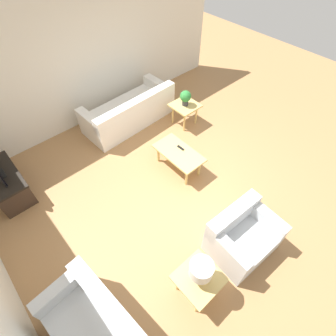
{
  "coord_description": "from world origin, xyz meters",
  "views": [
    {
      "loc": [
        -1.99,
        2.1,
        4.03
      ],
      "look_at": [
        0.23,
        0.12,
        0.55
      ],
      "focal_mm": 28.0,
      "sensor_mm": 36.0,
      "label": 1
    }
  ],
  "objects_px": {
    "table_lamp": "(201,270)",
    "armchair": "(241,237)",
    "sofa": "(130,112)",
    "potted_plant": "(186,97)",
    "coffee_table": "(179,154)",
    "side_table_plant": "(185,107)",
    "tv_stand_chest": "(6,183)",
    "side_table_lamp": "(198,280)",
    "loveseat": "(97,327)"
  },
  "relations": [
    {
      "from": "table_lamp",
      "to": "armchair",
      "type": "bearing_deg",
      "value": -88.67
    },
    {
      "from": "sofa",
      "to": "armchair",
      "type": "height_order",
      "value": "armchair"
    },
    {
      "from": "potted_plant",
      "to": "coffee_table",
      "type": "bearing_deg",
      "value": 131.03
    },
    {
      "from": "side_table_plant",
      "to": "tv_stand_chest",
      "type": "distance_m",
      "value": 3.86
    },
    {
      "from": "armchair",
      "to": "potted_plant",
      "type": "bearing_deg",
      "value": 64.91
    },
    {
      "from": "sofa",
      "to": "tv_stand_chest",
      "type": "distance_m",
      "value": 2.87
    },
    {
      "from": "coffee_table",
      "to": "potted_plant",
      "type": "distance_m",
      "value": 1.45
    },
    {
      "from": "coffee_table",
      "to": "side_table_lamp",
      "type": "bearing_deg",
      "value": 143.01
    },
    {
      "from": "sofa",
      "to": "table_lamp",
      "type": "xyz_separation_m",
      "value": [
        -3.66,
        1.55,
        0.5
      ]
    },
    {
      "from": "potted_plant",
      "to": "side_table_plant",
      "type": "bearing_deg",
      "value": -45.0
    },
    {
      "from": "tv_stand_chest",
      "to": "sofa",
      "type": "bearing_deg",
      "value": -86.76
    },
    {
      "from": "side_table_lamp",
      "to": "loveseat",
      "type": "bearing_deg",
      "value": 70.36
    },
    {
      "from": "side_table_lamp",
      "to": "table_lamp",
      "type": "relative_size",
      "value": 1.33
    },
    {
      "from": "loveseat",
      "to": "tv_stand_chest",
      "type": "height_order",
      "value": "loveseat"
    },
    {
      "from": "sofa",
      "to": "potted_plant",
      "type": "relative_size",
      "value": 6.2
    },
    {
      "from": "coffee_table",
      "to": "sofa",
      "type": "bearing_deg",
      "value": -4.49
    },
    {
      "from": "loveseat",
      "to": "side_table_plant",
      "type": "xyz_separation_m",
      "value": [
        2.34,
        -3.77,
        0.13
      ]
    },
    {
      "from": "tv_stand_chest",
      "to": "potted_plant",
      "type": "relative_size",
      "value": 3.22
    },
    {
      "from": "armchair",
      "to": "table_lamp",
      "type": "bearing_deg",
      "value": -175.46
    },
    {
      "from": "loveseat",
      "to": "table_lamp",
      "type": "relative_size",
      "value": 3.35
    },
    {
      "from": "loveseat",
      "to": "potted_plant",
      "type": "relative_size",
      "value": 4.1
    },
    {
      "from": "tv_stand_chest",
      "to": "coffee_table",
      "type": "bearing_deg",
      "value": -120.7
    },
    {
      "from": "side_table_plant",
      "to": "table_lamp",
      "type": "bearing_deg",
      "value": 138.52
    },
    {
      "from": "loveseat",
      "to": "side_table_plant",
      "type": "height_order",
      "value": "loveseat"
    },
    {
      "from": "side_table_lamp",
      "to": "potted_plant",
      "type": "height_order",
      "value": "potted_plant"
    },
    {
      "from": "loveseat",
      "to": "table_lamp",
      "type": "distance_m",
      "value": 1.46
    },
    {
      "from": "loveseat",
      "to": "armchair",
      "type": "bearing_deg",
      "value": 74.33
    },
    {
      "from": "side_table_plant",
      "to": "tv_stand_chest",
      "type": "xyz_separation_m",
      "value": [
        0.69,
        3.79,
        -0.17
      ]
    },
    {
      "from": "loveseat",
      "to": "potted_plant",
      "type": "distance_m",
      "value": 4.46
    },
    {
      "from": "sofa",
      "to": "potted_plant",
      "type": "xyz_separation_m",
      "value": [
        -0.86,
        -0.92,
        0.42
      ]
    },
    {
      "from": "coffee_table",
      "to": "side_table_lamp",
      "type": "xyz_separation_m",
      "value": [
        -1.88,
        1.41,
        0.05
      ]
    },
    {
      "from": "coffee_table",
      "to": "tv_stand_chest",
      "type": "bearing_deg",
      "value": 59.3
    },
    {
      "from": "side_table_plant",
      "to": "tv_stand_chest",
      "type": "relative_size",
      "value": 0.51
    },
    {
      "from": "armchair",
      "to": "coffee_table",
      "type": "height_order",
      "value": "armchair"
    },
    {
      "from": "sofa",
      "to": "side_table_plant",
      "type": "distance_m",
      "value": 1.27
    },
    {
      "from": "armchair",
      "to": "tv_stand_chest",
      "type": "relative_size",
      "value": 0.91
    },
    {
      "from": "coffee_table",
      "to": "side_table_lamp",
      "type": "height_order",
      "value": "side_table_lamp"
    },
    {
      "from": "loveseat",
      "to": "side_table_lamp",
      "type": "relative_size",
      "value": 2.52
    },
    {
      "from": "armchair",
      "to": "table_lamp",
      "type": "relative_size",
      "value": 2.39
    },
    {
      "from": "armchair",
      "to": "loveseat",
      "type": "distance_m",
      "value": 2.32
    },
    {
      "from": "loveseat",
      "to": "sofa",
      "type": "bearing_deg",
      "value": 133.55
    },
    {
      "from": "table_lamp",
      "to": "sofa",
      "type": "bearing_deg",
      "value": -23.0
    },
    {
      "from": "coffee_table",
      "to": "potted_plant",
      "type": "xyz_separation_m",
      "value": [
        0.93,
        -1.06,
        0.33
      ]
    },
    {
      "from": "loveseat",
      "to": "side_table_plant",
      "type": "relative_size",
      "value": 2.52
    },
    {
      "from": "armchair",
      "to": "potted_plant",
      "type": "distance_m",
      "value": 3.18
    },
    {
      "from": "loveseat",
      "to": "coffee_table",
      "type": "height_order",
      "value": "loveseat"
    },
    {
      "from": "coffee_table",
      "to": "side_table_plant",
      "type": "xyz_separation_m",
      "value": [
        0.93,
        -1.06,
        0.05
      ]
    },
    {
      "from": "side_table_lamp",
      "to": "table_lamp",
      "type": "xyz_separation_m",
      "value": [
        0.0,
        0.0,
        0.36
      ]
    },
    {
      "from": "armchair",
      "to": "loveseat",
      "type": "bearing_deg",
      "value": 172.28
    },
    {
      "from": "coffee_table",
      "to": "tv_stand_chest",
      "type": "xyz_separation_m",
      "value": [
        1.62,
        2.73,
        -0.11
      ]
    }
  ]
}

